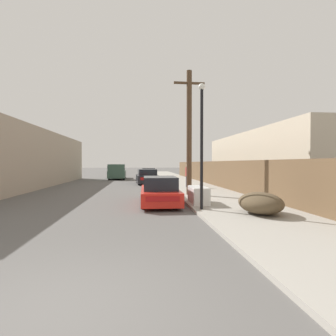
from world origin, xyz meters
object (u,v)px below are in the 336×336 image
Objects in this scene: utility_pole at (189,131)px; pedestrian at (188,175)px; discarded_fridge at (198,195)px; brush_pile at (260,203)px; parked_sports_car_red at (160,192)px; pickup_truck at (117,172)px; car_parked_mid at (147,177)px; street_lamp at (202,137)px; car_parked_far at (148,173)px.

utility_pole is 4.08× the size of pedestrian.
brush_pile is (1.68, -2.68, 0.01)m from discarded_fridge.
pedestrian is at bearing 70.93° from parked_sports_car_red.
pickup_truck is 2.87× the size of brush_pile.
parked_sports_car_red is 1.03× the size of car_parked_mid.
pickup_truck reaches higher than car_parked_mid.
street_lamp is 9.91m from pedestrian.
car_parked_mid is 10.32m from utility_pole.
street_lamp is at bearing -96.49° from discarded_fridge.
car_parked_far is 0.73× the size of pickup_truck.
pickup_truck is at bearing 101.56° from parked_sports_car_red.
discarded_fridge is 1.85m from parked_sports_car_red.
parked_sports_car_red is at bearing -91.79° from car_parked_far.
discarded_fridge is 0.90× the size of brush_pile.
street_lamp reaches higher than discarded_fridge.
car_parked_mid is at bearing 100.36° from discarded_fridge.
discarded_fridge is 13.08m from car_parked_mid.
brush_pile is at bearing -56.13° from discarded_fridge.
parked_sports_car_red is 22.51m from car_parked_far.
utility_pole is at bearing 55.36° from parked_sports_car_red.
pedestrian reaches higher than parked_sports_car_red.
pedestrian is at bearing -81.76° from car_parked_far.
pickup_truck is 18.41m from utility_pole.
discarded_fridge reaches higher than brush_pile.
brush_pile is at bearing -80.00° from car_parked_mid.
car_parked_mid is 10.27m from car_parked_far.
pedestrian is (1.25, 9.64, -1.96)m from street_lamp.
utility_pole reaches higher than pedestrian.
utility_pole is at bearing -80.34° from car_parked_mid.
utility_pole reaches higher than car_parked_mid.
utility_pole is (5.58, -17.30, 2.92)m from pickup_truck.
parked_sports_car_red is 0.63× the size of utility_pole.
street_lamp reaches higher than parked_sports_car_red.
discarded_fridge is 4.73m from utility_pole.
street_lamp reaches higher than car_parked_mid.
street_lamp reaches higher than pedestrian.
utility_pole reaches higher than car_parked_far.
car_parked_far reaches higher than discarded_fridge.
car_parked_far is 20.17m from utility_pole.
parked_sports_car_red reaches higher than car_parked_far.
utility_pole is at bearing -99.64° from pedestrian.
parked_sports_car_red is at bearing -92.01° from car_parked_mid.
pedestrian is (2.74, 7.41, 0.44)m from parked_sports_car_red.
discarded_fridge is at bearing -84.51° from car_parked_mid.
pickup_truck reaches higher than parked_sports_car_red.
street_lamp is at bearing 149.45° from brush_pile.
brush_pile is (3.40, -3.35, -0.09)m from parked_sports_car_red.
brush_pile is (1.91, -1.13, -2.48)m from street_lamp.
pickup_truck is 22.89m from street_lamp.
pickup_truck is at bearing 107.88° from utility_pole.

